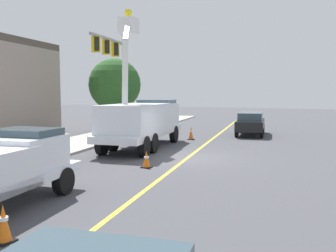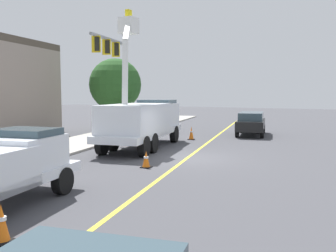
% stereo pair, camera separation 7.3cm
% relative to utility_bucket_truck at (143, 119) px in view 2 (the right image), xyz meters
% --- Properties ---
extents(ground, '(120.00, 120.00, 0.00)m').
position_rel_utility_bucket_truck_xyz_m(ground, '(-1.90, -3.66, -1.63)').
color(ground, '#47474C').
extents(sidewalk_far_side, '(59.59, 14.97, 0.12)m').
position_rel_utility_bucket_truck_xyz_m(sidewalk_far_side, '(-3.35, 3.79, -1.57)').
color(sidewalk_far_side, '#B2ADA3').
rests_on(sidewalk_far_side, ground).
extents(lane_centre_stripe, '(49.11, 9.69, 0.01)m').
position_rel_utility_bucket_truck_xyz_m(lane_centre_stripe, '(-1.90, -3.66, -1.63)').
color(lane_centre_stripe, yellow).
rests_on(lane_centre_stripe, ground).
extents(utility_bucket_truck, '(8.53, 4.02, 7.85)m').
position_rel_utility_bucket_truck_xyz_m(utility_bucket_truck, '(0.00, 0.00, 0.00)').
color(utility_bucket_truck, white).
rests_on(utility_bucket_truck, ground).
extents(passing_minivan, '(5.07, 2.78, 1.69)m').
position_rel_utility_bucket_truck_xyz_m(passing_minivan, '(9.02, -3.94, -0.66)').
color(passing_minivan, black).
rests_on(passing_minivan, ground).
extents(traffic_cone_leading, '(0.40, 0.40, 0.82)m').
position_rel_utility_bucket_truck_xyz_m(traffic_cone_leading, '(-12.88, -4.29, -1.23)').
color(traffic_cone_leading, black).
rests_on(traffic_cone_leading, ground).
extents(traffic_cone_mid_front, '(0.40, 0.40, 0.70)m').
position_rel_utility_bucket_truck_xyz_m(traffic_cone_mid_front, '(-4.83, -3.06, -1.28)').
color(traffic_cone_mid_front, black).
rests_on(traffic_cone_mid_front, ground).
extents(traffic_cone_mid_rear, '(0.40, 0.40, 0.88)m').
position_rel_utility_bucket_truck_xyz_m(traffic_cone_mid_rear, '(4.56, -1.05, -1.20)').
color(traffic_cone_mid_rear, black).
rests_on(traffic_cone_mid_rear, ground).
extents(traffic_signal_mast, '(5.10, 1.22, 7.67)m').
position_rel_utility_bucket_truck_xyz_m(traffic_signal_mast, '(3.05, 3.99, 3.58)').
color(traffic_signal_mast, gray).
rests_on(traffic_signal_mast, ground).
extents(street_tree_right, '(4.20, 4.20, 5.90)m').
position_rel_utility_bucket_truck_xyz_m(street_tree_right, '(6.67, 6.57, 2.16)').
color(street_tree_right, brown).
rests_on(street_tree_right, ground).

